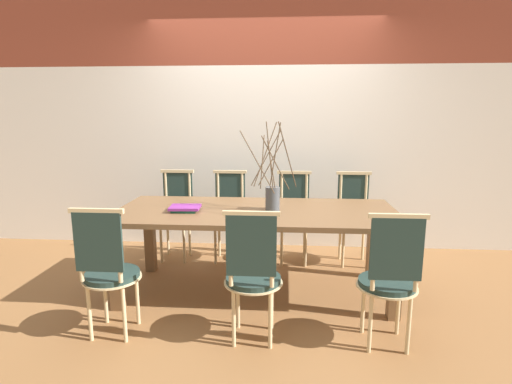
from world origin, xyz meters
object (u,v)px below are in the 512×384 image
chair_far_center (294,215)px  dining_table (256,220)px  vase_centerpiece (272,194)px  chair_near_center (390,276)px  book_stack (185,208)px

chair_far_center → dining_table: bearing=66.8°
vase_centerpiece → chair_near_center: bearing=-45.0°
dining_table → chair_near_center: chair_near_center is taller
chair_near_center → vase_centerpiece: size_ratio=1.27×
book_stack → chair_far_center: bearing=43.6°
chair_far_center → vase_centerpiece: vase_centerpiece is taller
dining_table → chair_near_center: (0.90, -0.77, -0.14)m
dining_table → book_stack: size_ratio=9.17×
dining_table → book_stack: (-0.57, -0.09, 0.11)m
vase_centerpiece → book_stack: 0.72m
chair_near_center → chair_far_center: bearing=110.4°
dining_table → chair_far_center: (0.33, 0.77, -0.14)m
book_stack → dining_table: bearing=8.9°
chair_near_center → book_stack: 1.65m
chair_far_center → book_stack: chair_far_center is taller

